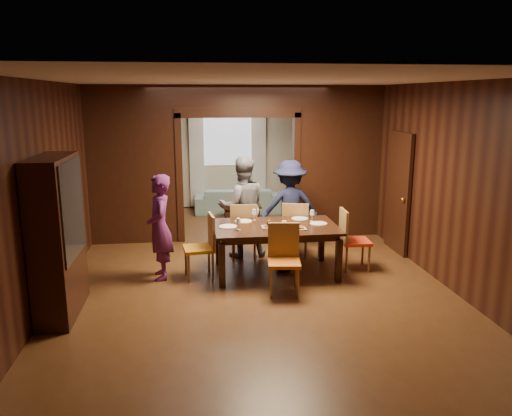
{
  "coord_description": "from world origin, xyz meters",
  "views": [
    {
      "loc": [
        -0.85,
        -7.67,
        2.7
      ],
      "look_at": [
        0.08,
        -0.4,
        1.05
      ],
      "focal_mm": 35.0,
      "sensor_mm": 36.0,
      "label": 1
    }
  ],
  "objects": [
    {
      "name": "floor",
      "position": [
        0.0,
        0.0,
        0.0
      ],
      "size": [
        9.0,
        9.0,
        0.0
      ],
      "primitive_type": "plane",
      "color": "#522F17",
      "rests_on": "ground"
    },
    {
      "name": "ceiling",
      "position": [
        0.0,
        0.0,
        2.9
      ],
      "size": [
        5.5,
        9.0,
        0.02
      ],
      "primitive_type": "cube",
      "color": "silver",
      "rests_on": "room_walls"
    },
    {
      "name": "room_walls",
      "position": [
        0.0,
        1.89,
        1.51
      ],
      "size": [
        5.52,
        9.01,
        2.9
      ],
      "color": "black",
      "rests_on": "floor"
    },
    {
      "name": "person_purple",
      "position": [
        -1.36,
        -0.38,
        0.79
      ],
      "size": [
        0.45,
        0.62,
        1.58
      ],
      "primitive_type": "imported",
      "rotation": [
        0.0,
        0.0,
        -1.44
      ],
      "color": "#5C1F5A",
      "rests_on": "floor"
    },
    {
      "name": "person_grey",
      "position": [
        -0.04,
        0.54,
        0.86
      ],
      "size": [
        0.89,
        0.72,
        1.72
      ],
      "primitive_type": "imported",
      "rotation": [
        0.0,
        0.0,
        3.22
      ],
      "color": "slate",
      "rests_on": "floor"
    },
    {
      "name": "person_navy",
      "position": [
        0.81,
        0.69,
        0.81
      ],
      "size": [
        1.06,
        0.63,
        1.62
      ],
      "primitive_type": "imported",
      "rotation": [
        0.0,
        0.0,
        3.17
      ],
      "color": "#161A37",
      "rests_on": "floor"
    },
    {
      "name": "sofa",
      "position": [
        0.18,
        3.85,
        0.29
      ],
      "size": [
        2.04,
        0.88,
        0.58
      ],
      "primitive_type": "imported",
      "rotation": [
        0.0,
        0.0,
        3.09
      ],
      "color": "#8EBABA",
      "rests_on": "floor"
    },
    {
      "name": "serving_bowl",
      "position": [
        0.53,
        -0.3,
        0.8
      ],
      "size": [
        0.33,
        0.33,
        0.08
      ],
      "primitive_type": "imported",
      "color": "black",
      "rests_on": "dining_table"
    },
    {
      "name": "dining_table",
      "position": [
        0.39,
        -0.38,
        0.38
      ],
      "size": [
        1.88,
        1.17,
        0.76
      ],
      "primitive_type": "cube",
      "color": "black",
      "rests_on": "floor"
    },
    {
      "name": "coffee_table",
      "position": [
        0.17,
        2.78,
        0.2
      ],
      "size": [
        0.8,
        0.5,
        0.4
      ],
      "primitive_type": "cube",
      "color": "black",
      "rests_on": "floor"
    },
    {
      "name": "chair_left",
      "position": [
        -0.8,
        -0.42,
        0.48
      ],
      "size": [
        0.49,
        0.49,
        0.97
      ],
      "primitive_type": null,
      "rotation": [
        0.0,
        0.0,
        -1.44
      ],
      "color": "#C37712",
      "rests_on": "floor"
    },
    {
      "name": "chair_right",
      "position": [
        1.67,
        -0.36,
        0.48
      ],
      "size": [
        0.46,
        0.46,
        0.97
      ],
      "primitive_type": null,
      "rotation": [
        0.0,
        0.0,
        1.52
      ],
      "color": "red",
      "rests_on": "floor"
    },
    {
      "name": "chair_far_l",
      "position": [
        -0.02,
        0.42,
        0.48
      ],
      "size": [
        0.49,
        0.49,
        0.97
      ],
      "primitive_type": null,
      "rotation": [
        0.0,
        0.0,
        3.02
      ],
      "color": "#C15E12",
      "rests_on": "floor"
    },
    {
      "name": "chair_far_r",
      "position": [
        0.86,
        0.39,
        0.48
      ],
      "size": [
        0.54,
        0.54,
        0.97
      ],
      "primitive_type": null,
      "rotation": [
        0.0,
        0.0,
        2.89
      ],
      "color": "#CA5013",
      "rests_on": "floor"
    },
    {
      "name": "chair_near",
      "position": [
        0.36,
        -1.22,
        0.48
      ],
      "size": [
        0.49,
        0.49,
        0.97
      ],
      "primitive_type": null,
      "rotation": [
        0.0,
        0.0,
        -0.13
      ],
      "color": "#BF5A12",
      "rests_on": "floor"
    },
    {
      "name": "hutch",
      "position": [
        -2.53,
        -1.5,
        1.0
      ],
      "size": [
        0.4,
        1.2,
        2.0
      ],
      "primitive_type": "cube",
      "color": "black",
      "rests_on": "floor"
    },
    {
      "name": "door_right",
      "position": [
        2.7,
        0.5,
        1.05
      ],
      "size": [
        0.06,
        0.9,
        2.1
      ],
      "primitive_type": "cube",
      "color": "black",
      "rests_on": "floor"
    },
    {
      "name": "window_far",
      "position": [
        0.0,
        4.44,
        1.7
      ],
      "size": [
        1.2,
        0.03,
        1.3
      ],
      "primitive_type": "cube",
      "color": "silver",
      "rests_on": "back_wall"
    },
    {
      "name": "curtain_left",
      "position": [
        -0.75,
        4.4,
        1.25
      ],
      "size": [
        0.35,
        0.06,
        2.4
      ],
      "primitive_type": "cube",
      "color": "white",
      "rests_on": "back_wall"
    },
    {
      "name": "curtain_right",
      "position": [
        0.75,
        4.4,
        1.25
      ],
      "size": [
        0.35,
        0.06,
        2.4
      ],
      "primitive_type": "cube",
      "color": "white",
      "rests_on": "back_wall"
    },
    {
      "name": "plate_left",
      "position": [
        -0.34,
        -0.36,
        0.77
      ],
      "size": [
        0.27,
        0.27,
        0.01
      ],
      "primitive_type": "cylinder",
      "color": "white",
      "rests_on": "dining_table"
    },
    {
      "name": "plate_far_l",
      "position": [
        -0.08,
        -0.06,
        0.77
      ],
      "size": [
        0.27,
        0.27,
        0.01
      ],
      "primitive_type": "cylinder",
      "color": "white",
      "rests_on": "dining_table"
    },
    {
      "name": "plate_far_r",
      "position": [
        0.84,
        -0.01,
        0.77
      ],
      "size": [
        0.27,
        0.27,
        0.01
      ],
      "primitive_type": "cylinder",
      "color": "silver",
      "rests_on": "dining_table"
    },
    {
      "name": "plate_right",
      "position": [
        1.06,
        -0.36,
        0.77
      ],
      "size": [
        0.27,
        0.27,
        0.01
      ],
      "primitive_type": "cylinder",
      "color": "silver",
      "rests_on": "dining_table"
    },
    {
      "name": "plate_near",
      "position": [
        0.37,
        -0.73,
        0.77
      ],
      "size": [
        0.27,
        0.27,
        0.01
      ],
      "primitive_type": "cylinder",
      "color": "silver",
      "rests_on": "dining_table"
    },
    {
      "name": "platter_a",
      "position": [
        0.3,
        -0.47,
        0.78
      ],
      "size": [
        0.3,
        0.2,
        0.04
      ],
      "primitive_type": "cube",
      "color": "gray",
      "rests_on": "dining_table"
    },
    {
      "name": "platter_b",
      "position": [
        0.65,
        -0.62,
        0.78
      ],
      "size": [
        0.3,
        0.2,
        0.04
      ],
      "primitive_type": "cube",
      "color": "gray",
      "rests_on": "dining_table"
    },
    {
      "name": "wineglass_left",
      "position": [
        -0.2,
        -0.56,
        0.85
      ],
      "size": [
        0.08,
        0.08,
        0.18
      ],
      "primitive_type": null,
      "color": "silver",
      "rests_on": "dining_table"
    },
    {
      "name": "wineglass_far",
      "position": [
        0.1,
        -0.0,
        0.85
      ],
      "size": [
        0.08,
        0.08,
        0.18
      ],
      "primitive_type": null,
      "color": "white",
      "rests_on": "dining_table"
    },
    {
      "name": "wineglass_right",
      "position": [
        1.0,
        -0.18,
        0.85
      ],
      "size": [
        0.08,
        0.08,
        0.18
      ],
      "primitive_type": null,
      "color": "white",
      "rests_on": "dining_table"
    },
    {
      "name": "tumbler",
      "position": [
        0.47,
        -0.65,
        0.83
      ],
      "size": [
        0.07,
        0.07,
        0.14
      ],
      "primitive_type": "cylinder",
      "color": "silver",
      "rests_on": "dining_table"
    },
    {
      "name": "condiment_jar",
      "position": [
        0.27,
        -0.47,
        0.82
      ],
      "size": [
        0.08,
        0.08,
        0.11
      ],
      "primitive_type": null,
      "color": "#4F2612",
      "rests_on": "dining_table"
    }
  ]
}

